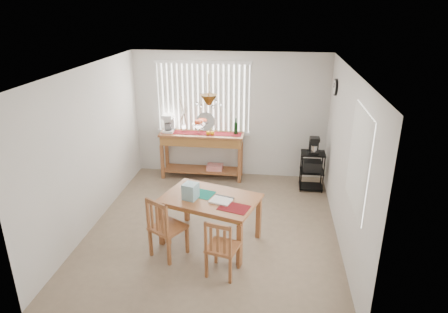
# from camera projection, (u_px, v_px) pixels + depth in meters

# --- Properties ---
(ground) EXTENTS (4.00, 4.50, 0.01)m
(ground) POSITION_uv_depth(u_px,v_px,m) (214.00, 227.00, 6.65)
(ground) COLOR #8B765E
(room_shell) EXTENTS (4.20, 4.70, 2.70)m
(room_shell) POSITION_uv_depth(u_px,v_px,m) (213.00, 130.00, 6.05)
(room_shell) COLOR silver
(room_shell) RESTS_ON ground
(sideboard) EXTENTS (1.73, 0.49, 0.97)m
(sideboard) POSITION_uv_depth(u_px,v_px,m) (202.00, 144.00, 8.28)
(sideboard) COLOR #9A5C34
(sideboard) RESTS_ON ground
(sideboard_items) EXTENTS (1.64, 0.41, 0.74)m
(sideboard_items) POSITION_uv_depth(u_px,v_px,m) (188.00, 125.00, 8.19)
(sideboard_items) COLOR maroon
(sideboard_items) RESTS_ON sideboard
(wire_cart) EXTENTS (0.46, 0.37, 0.78)m
(wire_cart) POSITION_uv_depth(u_px,v_px,m) (312.00, 167.00, 7.82)
(wire_cart) COLOR black
(wire_cart) RESTS_ON ground
(cart_items) EXTENTS (0.18, 0.22, 0.32)m
(cart_items) POSITION_uv_depth(u_px,v_px,m) (314.00, 145.00, 7.66)
(cart_items) COLOR black
(cart_items) RESTS_ON wire_cart
(dining_table) EXTENTS (1.61, 1.28, 0.75)m
(dining_table) POSITION_uv_depth(u_px,v_px,m) (210.00, 203.00, 6.03)
(dining_table) COLOR #9A5C34
(dining_table) RESTS_ON ground
(table_items) EXTENTS (1.06, 0.80, 0.24)m
(table_items) POSITION_uv_depth(u_px,v_px,m) (198.00, 194.00, 5.92)
(table_items) COLOR #147262
(table_items) RESTS_ON dining_table
(chair_left) EXTENTS (0.60, 0.60, 0.95)m
(chair_left) POSITION_uv_depth(u_px,v_px,m) (166.00, 228.00, 5.74)
(chair_left) COLOR #9A5C34
(chair_left) RESTS_ON ground
(chair_right) EXTENTS (0.48, 0.48, 0.87)m
(chair_right) POSITION_uv_depth(u_px,v_px,m) (222.00, 248.00, 5.34)
(chair_right) COLOR #9A5C34
(chair_right) RESTS_ON ground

